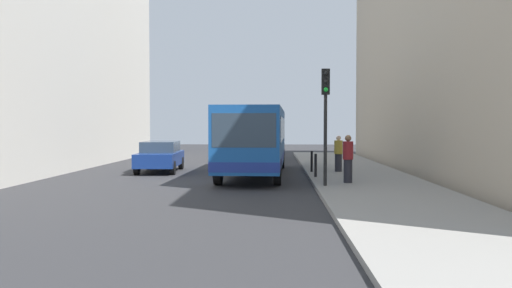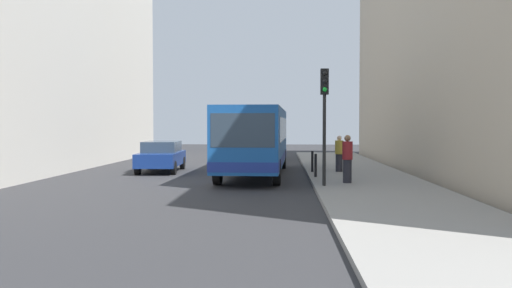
{
  "view_description": "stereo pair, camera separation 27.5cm",
  "coord_description": "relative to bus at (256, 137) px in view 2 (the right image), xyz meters",
  "views": [
    {
      "loc": [
        1.79,
        -21.29,
        2.31
      ],
      "look_at": [
        0.99,
        0.74,
        1.49
      ],
      "focal_mm": 37.4,
      "sensor_mm": 36.0,
      "label": 1
    },
    {
      "loc": [
        2.06,
        -21.28,
        2.31
      ],
      "look_at": [
        0.99,
        0.74,
        1.49
      ],
      "focal_mm": 37.4,
      "sensor_mm": 36.0,
      "label": 2
    }
  ],
  "objects": [
    {
      "name": "pedestrian_mid_sidewalk",
      "position": [
        3.8,
        0.28,
        -0.76
      ],
      "size": [
        0.38,
        0.38,
        1.65
      ],
      "rotation": [
        0.0,
        0.0,
        3.52
      ],
      "color": "#26262D",
      "rests_on": "sidewalk"
    },
    {
      "name": "traffic_light",
      "position": [
        2.67,
        -5.37,
        1.28
      ],
      "size": [
        0.28,
        0.33,
        4.1
      ],
      "color": "black",
      "rests_on": "sidewalk"
    },
    {
      "name": "sidewalk",
      "position": [
        4.52,
        -2.85,
        -1.65
      ],
      "size": [
        4.4,
        40.0,
        0.15
      ],
      "primitive_type": "cube",
      "color": "gray",
      "rests_on": "ground"
    },
    {
      "name": "ground_plane",
      "position": [
        -0.88,
        -2.85,
        -1.73
      ],
      "size": [
        80.0,
        80.0,
        0.0
      ],
      "primitive_type": "plane",
      "color": "#2D2D30"
    },
    {
      "name": "car_behind_bus",
      "position": [
        -0.58,
        10.85,
        -0.94
      ],
      "size": [
        1.98,
        4.46,
        1.48
      ],
      "rotation": [
        0.0,
        0.0,
        3.17
      ],
      "color": "black",
      "rests_on": "ground"
    },
    {
      "name": "pedestrian_near_signal",
      "position": [
        3.6,
        -4.39,
        -0.69
      ],
      "size": [
        0.38,
        0.38,
        1.77
      ],
      "rotation": [
        0.0,
        0.0,
        0.86
      ],
      "color": "#26262D",
      "rests_on": "sidewalk"
    },
    {
      "name": "car_beside_bus",
      "position": [
        -4.67,
        1.51,
        -0.94
      ],
      "size": [
        2.04,
        4.48,
        1.48
      ],
      "rotation": [
        0.0,
        0.0,
        3.19
      ],
      "color": "navy",
      "rests_on": "ground"
    },
    {
      "name": "bollard_near",
      "position": [
        2.57,
        -2.23,
        -1.1
      ],
      "size": [
        0.11,
        0.11,
        0.95
      ],
      "primitive_type": "cylinder",
      "color": "black",
      "rests_on": "sidewalk"
    },
    {
      "name": "building_right",
      "position": [
        10.62,
        1.15,
        5.07
      ],
      "size": [
        7.0,
        32.0,
        13.58
      ],
      "primitive_type": "cube",
      "color": "#B2A38C",
      "rests_on": "ground"
    },
    {
      "name": "bus",
      "position": [
        0.0,
        0.0,
        0.0
      ],
      "size": [
        2.88,
        11.1,
        3.0
      ],
      "rotation": [
        0.0,
        0.0,
        3.11
      ],
      "color": "#19519E",
      "rests_on": "ground"
    },
    {
      "name": "bollard_mid",
      "position": [
        2.57,
        0.12,
        -1.1
      ],
      "size": [
        0.11,
        0.11,
        0.95
      ],
      "primitive_type": "cylinder",
      "color": "black",
      "rests_on": "sidewalk"
    }
  ]
}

